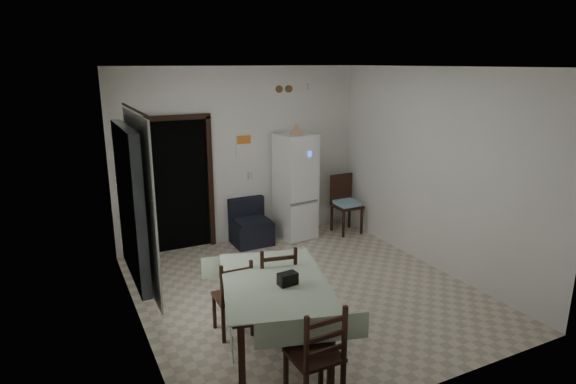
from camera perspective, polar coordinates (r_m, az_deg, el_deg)
The scene contains 25 objects.
ground at distance 6.56m, azimuth 1.99°, elevation -11.65°, with size 4.50×4.50×0.00m, color beige.
ceiling at distance 5.85m, azimuth 2.25°, elevation 14.60°, with size 4.20×4.50×0.02m, color white, non-canonical shape.
wall_back at distance 8.04m, azimuth -5.58°, elevation 4.29°, with size 4.20×0.02×2.90m, color white, non-canonical shape.
wall_front at distance 4.30m, azimuth 16.66°, elevation -6.01°, with size 4.20×0.02×2.90m, color white, non-canonical shape.
wall_left at distance 5.40m, azimuth -17.89°, elevation -1.79°, with size 0.02×4.50×2.90m, color white, non-canonical shape.
wall_right at distance 7.26m, azimuth 16.85°, elevation 2.53°, with size 0.02×4.50×2.90m, color white, non-canonical shape.
doorway at distance 8.02m, azimuth -13.05°, elevation 1.08°, with size 1.06×0.52×2.22m.
window_recess at distance 5.17m, azimuth -18.17°, elevation -1.38°, with size 0.10×1.20×1.60m, color silver.
curtain at distance 5.19m, azimuth -16.97°, elevation -1.23°, with size 0.02×1.45×1.85m, color white.
curtain_rod at distance 5.02m, azimuth -17.70°, elevation 9.25°, with size 0.02×0.02×1.60m, color black.
calendar at distance 8.02m, azimuth -5.24°, elevation 5.51°, with size 0.28×0.02×0.40m, color white.
calendar_image at distance 8.00m, azimuth -5.25°, elevation 6.21°, with size 0.24×0.01×0.14m, color orange.
light_switch at distance 8.16m, azimuth -4.50°, elevation 1.96°, with size 0.08×0.02×0.12m, color beige.
vent_left at distance 8.17m, azimuth -1.05°, elevation 12.10°, with size 0.12×0.12×0.03m, color brown.
vent_right at distance 8.25m, azimuth 0.10°, elevation 12.13°, with size 0.12×0.12×0.03m, color brown.
emergency_light at distance 8.45m, azimuth 3.10°, elevation 12.38°, with size 0.25×0.07×0.09m, color white.
fridge at distance 8.22m, azimuth 0.90°, elevation 0.67°, with size 0.58×0.58×1.80m, color white, non-canonical shape.
tan_cone at distance 7.96m, azimuth 1.05°, elevation 7.49°, with size 0.23×0.23×0.19m, color tan.
navy_seat at distance 8.04m, azimuth -4.38°, elevation -3.62°, with size 0.62×0.60×0.75m, color black, non-canonical shape.
corner_chair at distance 8.57m, azimuth 7.01°, elevation -1.50°, with size 0.45×0.45×1.03m, color black, non-canonical shape.
dining_table at distance 5.13m, azimuth -1.55°, elevation -14.59°, with size 1.03×1.57×0.82m, color #ADC0A4, non-canonical shape.
black_bag at distance 4.83m, azimuth -0.05°, elevation -10.25°, with size 0.19×0.11×0.12m, color black.
dining_chair_far_left at distance 5.49m, azimuth -6.62°, elevation -12.06°, with size 0.39×0.39×0.90m, color black, non-canonical shape.
dining_chair_far_right at distance 5.56m, azimuth -1.57°, elevation -10.98°, with size 0.43×0.43×1.01m, color black, non-canonical shape.
dining_chair_near_head at distance 4.42m, azimuth 3.14°, elevation -18.55°, with size 0.43×0.43×1.00m, color black, non-canonical shape.
Camera 1 is at (-2.81, -5.14, 2.95)m, focal length 30.00 mm.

